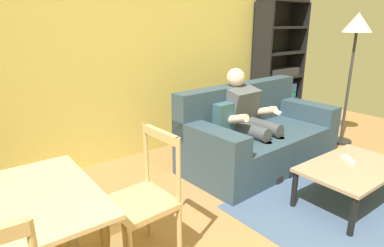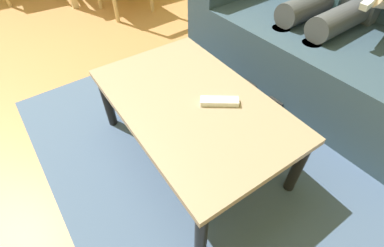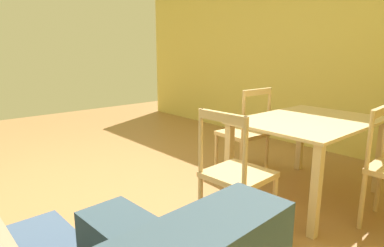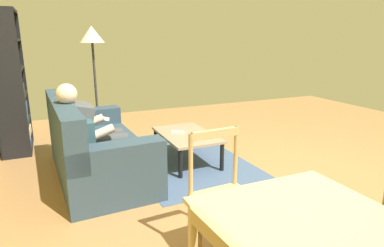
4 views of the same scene
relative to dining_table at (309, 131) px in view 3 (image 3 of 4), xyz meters
The scene contains 5 objects.
ground_plane 2.24m from the dining_table, 36.29° to the right, with size 8.48×8.48×0.00m, color #9E7042.
wall_side 2.11m from the dining_table, 139.69° to the right, with size 0.12×6.13×2.76m, color #D2BE5D.
dining_table is the anchor object (origin of this frame).
dining_chair_facing_couch 0.97m from the dining_table, ahead, with size 0.44×0.44×0.92m.
dining_chair_by_doorway 0.74m from the dining_table, 89.86° to the right, with size 0.44×0.44×0.93m.
Camera 3 is at (0.89, 2.72, 1.32)m, focal length 30.80 mm.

